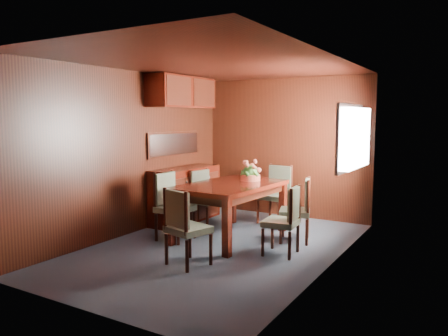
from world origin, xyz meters
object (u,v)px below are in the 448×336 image
Objects in this scene: chair_right_near at (286,217)px; sideboard at (185,194)px; chair_left_near at (171,202)px; dining_table at (230,191)px; flower_centerpiece at (250,170)px; chair_head at (184,223)px.

sideboard is at bearing 63.42° from chair_right_near.
chair_right_near is at bearing 94.55° from chair_left_near.
dining_table is (1.14, -0.50, 0.23)m from sideboard.
chair_left_near is at bearing -65.04° from sideboard.
chair_right_near is 2.73× the size of flower_centerpiece.
chair_left_near is 1.19m from chair_head.
sideboard is 1.53× the size of chair_head.
chair_right_near is at bearing 64.32° from chair_head.
dining_table is 0.85m from chair_left_near.
dining_table is at bearing -23.58° from sideboard.
chair_left_near is 1.69m from chair_right_near.
sideboard reaches higher than dining_table.
sideboard is at bearing 176.09° from flower_centerpiece.
chair_left_near is 1.05× the size of chair_head.
chair_right_near is (1.00, -0.34, -0.19)m from dining_table.
chair_left_near reaches higher than dining_table.
sideboard is 2.30m from chair_right_near.
chair_head is at bearing -54.86° from sideboard.
sideboard is 4.35× the size of flower_centerpiece.
chair_left_near is at bearing -131.23° from flower_centerpiece.
dining_table is 1.36m from chair_head.
chair_right_near is (1.68, 0.15, -0.05)m from chair_left_near.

